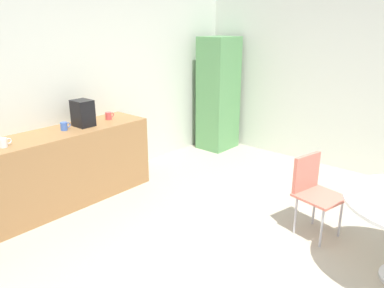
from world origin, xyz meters
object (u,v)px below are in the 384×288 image
(chair_coral, at_px, (313,186))
(mug_green, at_px, (109,116))
(mug_red, at_px, (3,143))
(coffee_maker, at_px, (83,113))
(locker_cabinet, at_px, (218,94))
(mug_white, at_px, (64,126))

(chair_coral, height_order, mug_green, mug_green)
(mug_red, relative_size, coffee_maker, 0.40)
(locker_cabinet, bearing_deg, chair_coral, -123.37)
(chair_coral, height_order, mug_red, mug_red)
(mug_red, xyz_separation_m, coffee_maker, (1.00, 0.08, 0.11))
(mug_white, height_order, coffee_maker, coffee_maker)
(chair_coral, xyz_separation_m, coffee_maker, (-0.98, 2.53, 0.54))
(chair_coral, distance_m, coffee_maker, 2.77)
(mug_white, bearing_deg, mug_green, 1.91)
(chair_coral, distance_m, mug_red, 3.18)
(mug_red, bearing_deg, coffee_maker, 4.73)
(locker_cabinet, distance_m, coffee_maker, 2.59)
(chair_coral, height_order, coffee_maker, coffee_maker)
(locker_cabinet, relative_size, mug_green, 14.61)
(locker_cabinet, height_order, mug_green, locker_cabinet)
(coffee_maker, bearing_deg, mug_white, 177.65)
(mug_red, bearing_deg, mug_white, 7.16)
(mug_green, relative_size, coffee_maker, 0.40)
(mug_white, distance_m, mug_green, 0.66)
(mug_white, relative_size, coffee_maker, 0.40)
(mug_green, bearing_deg, locker_cabinet, -3.47)
(chair_coral, relative_size, mug_red, 6.43)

